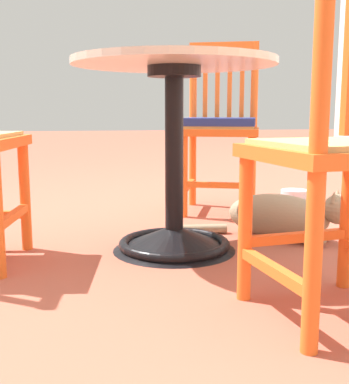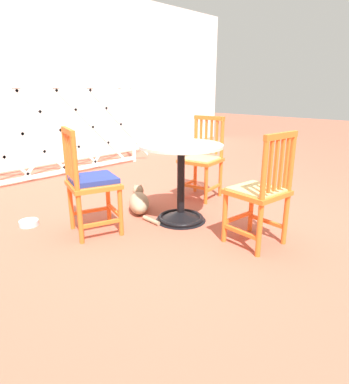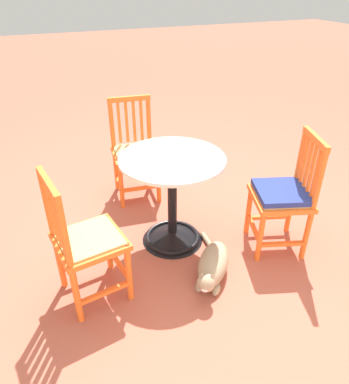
{
  "view_description": "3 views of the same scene",
  "coord_description": "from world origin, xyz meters",
  "px_view_note": "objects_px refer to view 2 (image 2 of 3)",
  "views": [
    {
      "loc": [
        1.99,
        -0.09,
        0.54
      ],
      "look_at": [
        0.02,
        0.22,
        0.21
      ],
      "focal_mm": 46.28,
      "sensor_mm": 36.0,
      "label": 1
    },
    {
      "loc": [
        -2.11,
        -1.81,
        1.22
      ],
      "look_at": [
        -0.01,
        0.16,
        0.32
      ],
      "focal_mm": 31.61,
      "sensor_mm": 36.0,
      "label": 2
    },
    {
      "loc": [
        1.01,
        2.32,
        1.84
      ],
      "look_at": [
        0.15,
        0.29,
        0.5
      ],
      "focal_mm": 33.87,
      "sensor_mm": 36.0,
      "label": 3
    }
  ],
  "objects_px": {
    "orange_chair_tucked_in": "(202,160)",
    "pet_water_bowl": "(29,223)",
    "orange_chair_at_corner": "(91,183)",
    "tabby_cat": "(139,202)",
    "cafe_table": "(181,192)",
    "orange_chair_by_planter": "(260,193)"
  },
  "relations": [
    {
      "from": "orange_chair_tucked_in",
      "to": "pet_water_bowl",
      "type": "xyz_separation_m",
      "value": [
        -1.76,
        0.62,
        -0.41
      ]
    },
    {
      "from": "orange_chair_tucked_in",
      "to": "orange_chair_at_corner",
      "type": "xyz_separation_m",
      "value": [
        -1.43,
        0.05,
        0.01
      ]
    },
    {
      "from": "pet_water_bowl",
      "to": "tabby_cat",
      "type": "bearing_deg",
      "value": -24.55
    },
    {
      "from": "cafe_table",
      "to": "tabby_cat",
      "type": "bearing_deg",
      "value": 100.56
    },
    {
      "from": "cafe_table",
      "to": "tabby_cat",
      "type": "height_order",
      "value": "cafe_table"
    },
    {
      "from": "cafe_table",
      "to": "pet_water_bowl",
      "type": "distance_m",
      "value": 1.43
    },
    {
      "from": "cafe_table",
      "to": "orange_chair_tucked_in",
      "type": "bearing_deg",
      "value": 24.17
    },
    {
      "from": "orange_chair_at_corner",
      "to": "pet_water_bowl",
      "type": "relative_size",
      "value": 5.36
    },
    {
      "from": "orange_chair_tucked_in",
      "to": "orange_chair_by_planter",
      "type": "height_order",
      "value": "same"
    },
    {
      "from": "orange_chair_at_corner",
      "to": "orange_chair_by_planter",
      "type": "height_order",
      "value": "same"
    },
    {
      "from": "cafe_table",
      "to": "orange_chair_by_planter",
      "type": "xyz_separation_m",
      "value": [
        0.04,
        -0.79,
        0.15
      ]
    },
    {
      "from": "tabby_cat",
      "to": "orange_chair_at_corner",
      "type": "bearing_deg",
      "value": -168.66
    },
    {
      "from": "tabby_cat",
      "to": "pet_water_bowl",
      "type": "distance_m",
      "value": 1.06
    },
    {
      "from": "cafe_table",
      "to": "orange_chair_by_planter",
      "type": "distance_m",
      "value": 0.8
    },
    {
      "from": "tabby_cat",
      "to": "pet_water_bowl",
      "type": "relative_size",
      "value": 3.97
    },
    {
      "from": "pet_water_bowl",
      "to": "orange_chair_tucked_in",
      "type": "bearing_deg",
      "value": -19.25
    },
    {
      "from": "cafe_table",
      "to": "orange_chair_at_corner",
      "type": "height_order",
      "value": "orange_chair_at_corner"
    },
    {
      "from": "cafe_table",
      "to": "pet_water_bowl",
      "type": "bearing_deg",
      "value": 138.47
    },
    {
      "from": "orange_chair_by_planter",
      "to": "cafe_table",
      "type": "bearing_deg",
      "value": 93.09
    },
    {
      "from": "cafe_table",
      "to": "orange_chair_tucked_in",
      "type": "relative_size",
      "value": 0.83
    },
    {
      "from": "orange_chair_tucked_in",
      "to": "tabby_cat",
      "type": "bearing_deg",
      "value": 167.6
    },
    {
      "from": "orange_chair_by_planter",
      "to": "orange_chair_tucked_in",
      "type": "bearing_deg",
      "value": 59.0
    }
  ]
}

